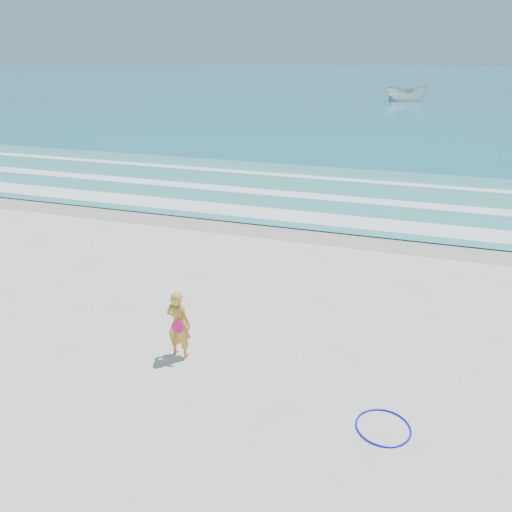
% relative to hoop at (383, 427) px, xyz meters
% --- Properties ---
extents(ground, '(400.00, 400.00, 0.00)m').
position_rel_hoop_xyz_m(ground, '(-3.61, 0.16, -0.02)').
color(ground, silver).
rests_on(ground, ground).
extents(wet_sand, '(400.00, 2.40, 0.00)m').
position_rel_hoop_xyz_m(wet_sand, '(-3.61, 9.16, -0.01)').
color(wet_sand, '#B2A893').
rests_on(wet_sand, ground).
extents(ocean, '(400.00, 190.00, 0.04)m').
position_rel_hoop_xyz_m(ocean, '(-3.61, 105.16, 0.00)').
color(ocean, '#19727F').
rests_on(ocean, ground).
extents(shallow, '(400.00, 10.00, 0.01)m').
position_rel_hoop_xyz_m(shallow, '(-3.61, 14.16, 0.03)').
color(shallow, '#59B7AD').
rests_on(shallow, ocean).
extents(foam_near, '(400.00, 1.40, 0.01)m').
position_rel_hoop_xyz_m(foam_near, '(-3.61, 10.46, 0.04)').
color(foam_near, white).
rests_on(foam_near, shallow).
extents(foam_mid, '(400.00, 0.90, 0.01)m').
position_rel_hoop_xyz_m(foam_mid, '(-3.61, 13.36, 0.04)').
color(foam_mid, white).
rests_on(foam_mid, shallow).
extents(foam_far, '(400.00, 0.60, 0.01)m').
position_rel_hoop_xyz_m(foam_far, '(-3.61, 16.66, 0.04)').
color(foam_far, white).
rests_on(foam_far, shallow).
extents(hoop, '(1.03, 1.03, 0.03)m').
position_rel_hoop_xyz_m(hoop, '(0.00, 0.00, 0.00)').
color(hoop, '#0C0CDF').
rests_on(hoop, ground).
extents(boat, '(5.29, 3.61, 1.91)m').
position_rel_hoop_xyz_m(boat, '(-2.10, 57.62, 0.98)').
color(boat, silver).
rests_on(boat, ocean).
extents(woman, '(0.56, 0.42, 1.45)m').
position_rel_hoop_xyz_m(woman, '(-4.17, 0.91, 0.71)').
color(woman, gold).
rests_on(woman, ground).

